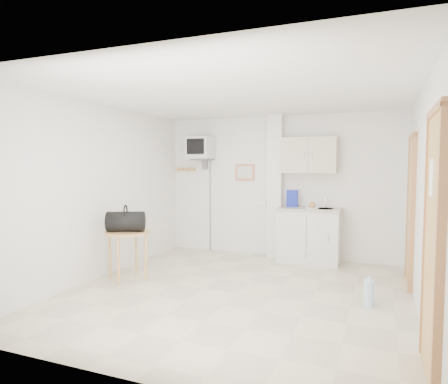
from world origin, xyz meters
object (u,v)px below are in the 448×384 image
at_px(duffel_bag, 126,221).
at_px(water_bottle, 369,293).
at_px(crt_television, 200,149).
at_px(round_table, 127,238).

xyz_separation_m(duffel_bag, water_bottle, (3.25, 0.15, -0.68)).
bearing_deg(duffel_bag, crt_television, 61.08).
bearing_deg(round_table, water_bottle, 2.23).
height_order(crt_television, round_table, crt_television).
height_order(round_table, water_bottle, round_table).
bearing_deg(water_bottle, crt_television, 147.90).
bearing_deg(water_bottle, round_table, -177.77).
relative_size(round_table, duffel_bag, 1.18).
height_order(round_table, duffel_bag, duffel_bag).
bearing_deg(crt_television, duffel_bag, -95.77).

